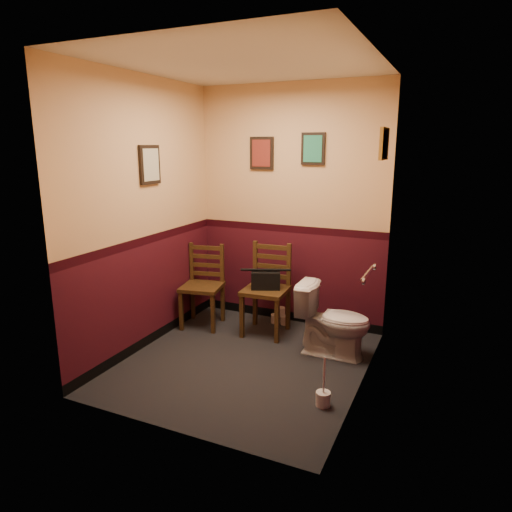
{
  "coord_description": "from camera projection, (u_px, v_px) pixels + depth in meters",
  "views": [
    {
      "loc": [
        1.76,
        -3.63,
        2.04
      ],
      "look_at": [
        0.0,
        0.25,
        1.0
      ],
      "focal_mm": 32.0,
      "sensor_mm": 36.0,
      "label": 1
    }
  ],
  "objects": [
    {
      "name": "floor",
      "position": [
        245.0,
        362.0,
        4.4
      ],
      "size": [
        2.2,
        2.4,
        0.0
      ],
      "primitive_type": "cube",
      "color": "black",
      "rests_on": "ground"
    },
    {
      "name": "ceiling",
      "position": [
        244.0,
        63.0,
        3.76
      ],
      "size": [
        2.2,
        2.4,
        0.0
      ],
      "primitive_type": "cube",
      "rotation": [
        3.14,
        0.0,
        0.0
      ],
      "color": "silver",
      "rests_on": "ground"
    },
    {
      "name": "wall_back",
      "position": [
        291.0,
        208.0,
        5.14
      ],
      "size": [
        2.2,
        0.0,
        2.7
      ],
      "primitive_type": "cube",
      "rotation": [
        1.57,
        0.0,
        0.0
      ],
      "color": "#3D0E18",
      "rests_on": "ground"
    },
    {
      "name": "wall_front",
      "position": [
        166.0,
        252.0,
        3.02
      ],
      "size": [
        2.2,
        0.0,
        2.7
      ],
      "primitive_type": "cube",
      "rotation": [
        -1.57,
        0.0,
        0.0
      ],
      "color": "#3D0E18",
      "rests_on": "ground"
    },
    {
      "name": "wall_left",
      "position": [
        145.0,
        216.0,
        4.52
      ],
      "size": [
        0.0,
        2.4,
        2.7
      ],
      "primitive_type": "cube",
      "rotation": [
        1.57,
        0.0,
        1.57
      ],
      "color": "#3D0E18",
      "rests_on": "ground"
    },
    {
      "name": "wall_right",
      "position": [
        368.0,
        234.0,
        3.64
      ],
      "size": [
        0.0,
        2.4,
        2.7
      ],
      "primitive_type": "cube",
      "rotation": [
        1.57,
        0.0,
        -1.57
      ],
      "color": "#3D0E18",
      "rests_on": "ground"
    },
    {
      "name": "grab_bar",
      "position": [
        368.0,
        274.0,
        3.97
      ],
      "size": [
        0.05,
        0.56,
        0.06
      ],
      "color": "silver",
      "rests_on": "wall_right"
    },
    {
      "name": "framed_print_back_a",
      "position": [
        262.0,
        153.0,
        5.12
      ],
      "size": [
        0.28,
        0.04,
        0.36
      ],
      "color": "black",
      "rests_on": "wall_back"
    },
    {
      "name": "framed_print_back_b",
      "position": [
        313.0,
        149.0,
        4.87
      ],
      "size": [
        0.26,
        0.04,
        0.34
      ],
      "color": "black",
      "rests_on": "wall_back"
    },
    {
      "name": "framed_print_left",
      "position": [
        150.0,
        165.0,
        4.48
      ],
      "size": [
        0.04,
        0.3,
        0.38
      ],
      "color": "black",
      "rests_on": "wall_left"
    },
    {
      "name": "framed_print_right",
      "position": [
        384.0,
        144.0,
        4.01
      ],
      "size": [
        0.04,
        0.34,
        0.28
      ],
      "color": "olive",
      "rests_on": "wall_right"
    },
    {
      "name": "toilet",
      "position": [
        334.0,
        321.0,
        4.48
      ],
      "size": [
        0.73,
        0.41,
        0.71
      ],
      "primitive_type": "imported",
      "rotation": [
        0.0,
        0.0,
        1.58
      ],
      "color": "white",
      "rests_on": "floor"
    },
    {
      "name": "toilet_brush",
      "position": [
        323.0,
        398.0,
        3.65
      ],
      "size": [
        0.12,
        0.12,
        0.43
      ],
      "color": "silver",
      "rests_on": "floor"
    },
    {
      "name": "chair_left",
      "position": [
        203.0,
        286.0,
        5.23
      ],
      "size": [
        0.51,
        0.51,
        0.93
      ],
      "rotation": [
        0.0,
        0.0,
        0.2
      ],
      "color": "#4D3317",
      "rests_on": "floor"
    },
    {
      "name": "chair_right",
      "position": [
        267.0,
        289.0,
        5.01
      ],
      "size": [
        0.49,
        0.49,
        0.99
      ],
      "rotation": [
        0.0,
        0.0,
        0.06
      ],
      "color": "#4D3317",
      "rests_on": "floor"
    },
    {
      "name": "handbag",
      "position": [
        266.0,
        280.0,
        4.94
      ],
      "size": [
        0.34,
        0.26,
        0.23
      ],
      "rotation": [
        0.0,
        0.0,
        0.4
      ],
      "color": "black",
      "rests_on": "chair_right"
    },
    {
      "name": "tp_stack",
      "position": [
        280.0,
        317.0,
        5.33
      ],
      "size": [
        0.23,
        0.12,
        0.2
      ],
      "color": "silver",
      "rests_on": "floor"
    }
  ]
}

